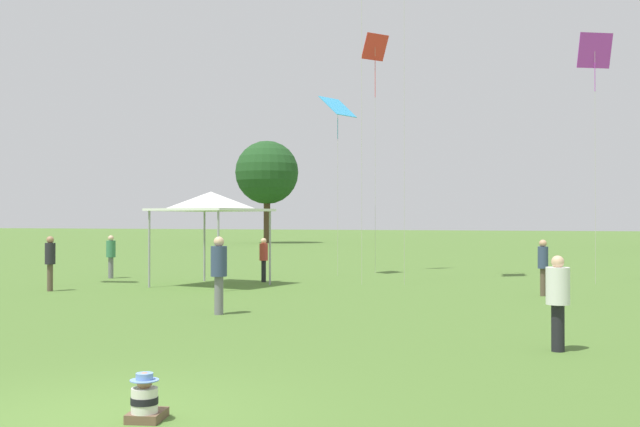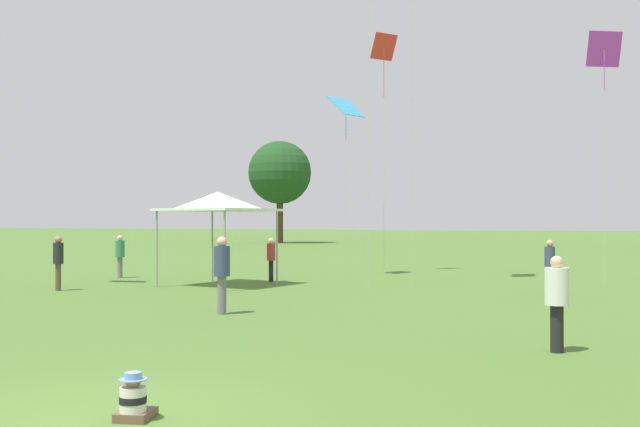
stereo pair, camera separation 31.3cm
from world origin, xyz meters
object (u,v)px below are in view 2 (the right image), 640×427
Objects in this scene: canopy_tent at (218,202)px; kite_5 at (604,53)px; person_standing_4 at (58,258)px; kite_7 at (384,53)px; seated_toddler at (134,400)px; kite_0 at (346,109)px; person_standing_6 at (271,256)px; person_standing_5 at (222,268)px; distant_tree_0 at (280,173)px; person_standing_0 at (120,253)px; person_standing_2 at (550,262)px; person_standing_1 at (557,296)px.

kite_5 reaches higher than canopy_tent.
person_standing_4 is 15.68m from kite_7.
kite_0 is at bearing 90.39° from seated_toddler.
kite_0 is at bearing 61.49° from kite_7.
kite_5 reaches higher than seated_toddler.
person_standing_6 is at bearing 97.66° from seated_toddler.
distant_tree_0 is at bearing 79.39° from person_standing_5.
person_standing_4 is at bearing -166.94° from person_standing_0.
person_standing_2 is 0.17× the size of distant_tree_0.
person_standing_2 is 0.96× the size of person_standing_4.
person_standing_4 is 48.18m from distant_tree_0.
distant_tree_0 reaches higher than person_standing_5.
distant_tree_0 is at bearing 94.00° from kite_0.
canopy_tent is at bearing 40.24° from kite_5.
kite_5 reaches higher than person_standing_5.
person_standing_5 is at bearing 84.53° from kite_7.
kite_0 is at bearing 152.14° from person_standing_2.
kite_0 reaches higher than person_standing_2.
seated_toddler is 22.29m from kite_0.
person_standing_1 is 0.95× the size of person_standing_4.
kite_0 reaches higher than canopy_tent.
kite_5 reaches higher than person_standing_1.
person_standing_2 is at bearing -56.40° from distant_tree_0.
distant_tree_0 is at bearing 112.23° from canopy_tent.
kite_0 is at bearing 33.43° from person_standing_4.
person_standing_5 is 0.18× the size of kite_7.
person_standing_1 is at bearing 108.27° from kite_7.
distant_tree_0 is at bearing 100.25° from seated_toddler.
person_standing_5 is 0.19× the size of distant_tree_0.
person_standing_5 is at bearing -128.65° from person_standing_2.
person_standing_2 reaches higher than seated_toddler.
person_standing_1 is at bearing 43.74° from seated_toddler.
person_standing_5 is at bearing -59.80° from canopy_tent.
person_standing_2 is at bearing 126.47° from kite_7.
person_standing_1 is 14.61m from canopy_tent.
person_standing_4 is at bearing -159.96° from person_standing_2.
person_standing_0 is 19.63m from person_standing_1.
kite_5 is (8.17, 11.87, 6.80)m from person_standing_5.
person_standing_6 is 2.95m from canopy_tent.
person_standing_1 is 0.89× the size of person_standing_5.
person_standing_6 is at bearing -65.60° from distant_tree_0.
canopy_tent reaches higher than person_standing_1.
person_standing_5 reaches higher than person_standing_6.
person_standing_2 is 0.19× the size of kite_5.
kite_7 is (-8.64, 2.70, 1.31)m from kite_5.
distant_tree_0 reaches higher than person_standing_0.
person_standing_0 reaches higher than person_standing_6.
person_standing_2 is 0.45× the size of canopy_tent.
person_standing_2 is at bearing -57.49° from kite_0.
person_standing_4 is 1.09× the size of person_standing_6.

